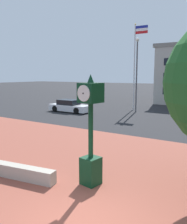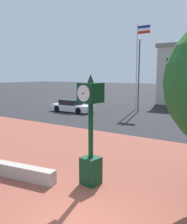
{
  "view_description": "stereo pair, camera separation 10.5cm",
  "coord_description": "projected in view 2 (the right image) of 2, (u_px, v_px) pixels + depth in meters",
  "views": [
    {
      "loc": [
        3.46,
        -4.75,
        3.89
      ],
      "look_at": [
        -1.03,
        2.23,
        2.62
      ],
      "focal_mm": 39.51,
      "sensor_mm": 36.0,
      "label": 1
    },
    {
      "loc": [
        3.55,
        -4.7,
        3.89
      ],
      "look_at": [
        -1.03,
        2.23,
        2.62
      ],
      "focal_mm": 39.51,
      "sensor_mm": 36.0,
      "label": 2
    }
  ],
  "objects": [
    {
      "name": "flagpole_primary",
      "position": [
        138.0,
        61.0,
        26.68
      ],
      "size": [
        1.48,
        0.14,
        9.27
      ],
      "color": "silver",
      "rests_on": "ground"
    },
    {
      "name": "car_street_near",
      "position": [
        72.0,
        106.0,
        25.9
      ],
      "size": [
        4.57,
        1.82,
        1.28
      ],
      "rotation": [
        0.0,
        0.0,
        4.71
      ],
      "color": "silver",
      "rests_on": "ground"
    },
    {
      "name": "street_clock",
      "position": [
        91.0,
        133.0,
        8.56
      ],
      "size": [
        0.76,
        0.8,
        3.9
      ],
      "rotation": [
        0.0,
        0.0,
        -0.15
      ],
      "color": "#0C381E",
      "rests_on": "ground"
    },
    {
      "name": "plaza_brick_paving",
      "position": [
        126.0,
        186.0,
        8.66
      ],
      "size": [
        44.0,
        13.49,
        0.01
      ],
      "primitive_type": "cube",
      "color": "brown",
      "rests_on": "ground"
    },
    {
      "name": "planter_wall",
      "position": [
        18.0,
        171.0,
        9.35
      ],
      "size": [
        3.22,
        0.9,
        0.5
      ],
      "primitive_type": "cube",
      "rotation": [
        0.0,
        0.0,
        0.16
      ],
      "color": "#ADA393",
      "rests_on": "ground"
    },
    {
      "name": "street_lamp_post",
      "position": [
        139.0,
        68.0,
        25.05
      ],
      "size": [
        0.36,
        0.36,
        7.51
      ],
      "color": "#4C4C51",
      "rests_on": "ground"
    }
  ]
}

